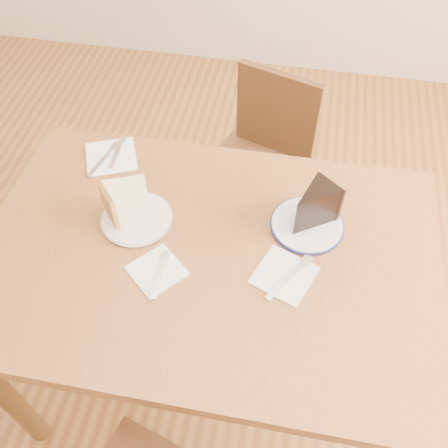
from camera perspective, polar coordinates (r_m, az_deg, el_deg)
ground at (r=1.96m, az=-1.31°, el=-16.07°), size 4.00×4.00×0.00m
table at (r=1.38m, az=-1.79°, el=-5.64°), size 1.20×0.80×0.75m
chair_far at (r=1.96m, az=4.16°, el=6.69°), size 0.49×0.49×0.78m
plate_cream at (r=1.38m, az=-9.92°, el=0.60°), size 0.19×0.19×0.01m
plate_navy at (r=1.36m, az=9.46°, el=-0.11°), size 0.19×0.19×0.01m
carrot_cake at (r=1.35m, az=-10.77°, el=2.92°), size 0.13×0.13×0.10m
chocolate_cake at (r=1.32m, az=9.90°, el=1.64°), size 0.14×0.15×0.11m
napkin_cream at (r=1.27m, az=-7.68°, el=-5.31°), size 0.17×0.17×0.00m
napkin_navy at (r=1.26m, az=6.89°, el=-5.80°), size 0.18×0.18×0.00m
napkin_spare at (r=1.57m, az=-12.77°, el=7.54°), size 0.19×0.19×0.00m
fork_cream at (r=1.26m, az=-7.33°, el=-5.77°), size 0.02×0.14×0.00m
knife_navy at (r=1.26m, az=7.45°, el=-6.08°), size 0.10×0.15×0.00m
fork_spare at (r=1.57m, az=-12.11°, el=8.03°), size 0.02×0.14×0.00m
knife_spare at (r=1.56m, az=-13.62°, el=7.17°), size 0.05×0.16×0.00m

